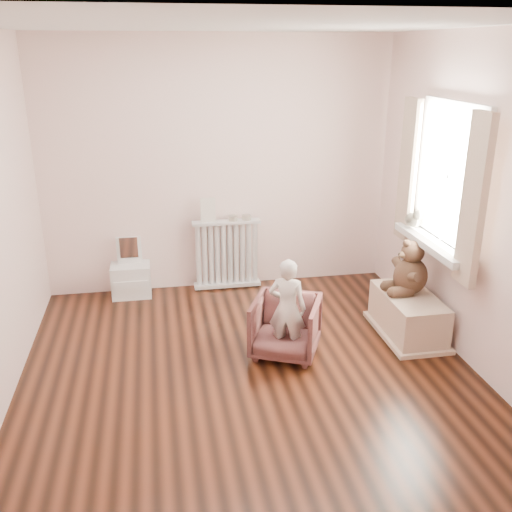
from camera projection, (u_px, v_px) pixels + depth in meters
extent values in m
cube|color=black|center=(248.00, 368.00, 4.64)|extent=(3.60, 3.60, 0.01)
cube|color=white|center=(246.00, 24.00, 3.75)|extent=(3.60, 3.60, 0.01)
cube|color=white|center=(218.00, 167.00, 5.86)|extent=(3.60, 0.02, 2.60)
cube|color=white|center=(313.00, 324.00, 2.53)|extent=(3.60, 0.02, 2.60)
cube|color=white|center=(472.00, 203.00, 4.50)|extent=(0.02, 3.60, 2.60)
cube|color=white|center=(450.00, 177.00, 4.72)|extent=(0.03, 0.90, 1.10)
cube|color=silver|center=(433.00, 243.00, 4.90)|extent=(0.22, 1.10, 0.06)
cube|color=beige|center=(474.00, 201.00, 4.19)|extent=(0.06, 0.26, 1.30)
cube|color=beige|center=(408.00, 170.00, 5.25)|extent=(0.06, 0.26, 1.30)
cube|color=silver|center=(227.00, 254.00, 6.07)|extent=(0.72, 0.14, 0.75)
cube|color=beige|center=(208.00, 210.00, 5.87)|extent=(0.15, 0.01, 0.26)
cylinder|color=#A59E8C|center=(233.00, 218.00, 5.95)|extent=(0.09, 0.09, 0.05)
cylinder|color=#A59E8C|center=(247.00, 217.00, 5.97)|extent=(0.09, 0.09, 0.05)
cube|color=silver|center=(130.00, 271.00, 5.91)|extent=(0.40, 0.29, 0.63)
imported|color=brown|center=(285.00, 327.00, 4.78)|extent=(0.71, 0.72, 0.50)
imported|color=silver|center=(287.00, 308.00, 4.67)|extent=(0.37, 0.32, 0.86)
cube|color=beige|center=(408.00, 314.00, 5.13)|extent=(0.43, 0.81, 0.38)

